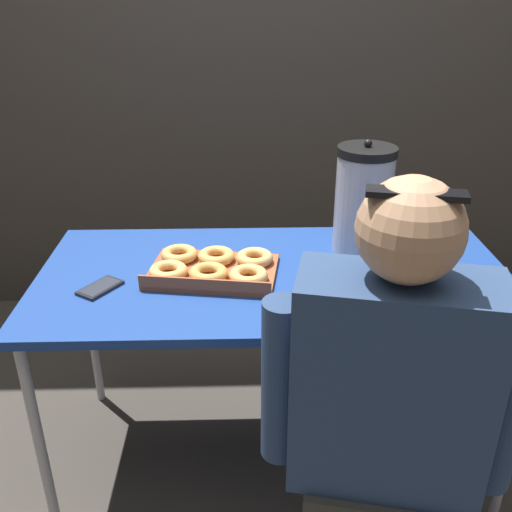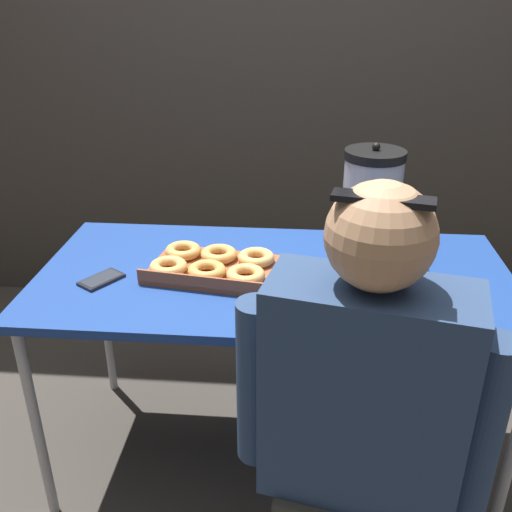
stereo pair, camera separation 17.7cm
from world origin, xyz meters
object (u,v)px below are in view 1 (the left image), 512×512
(donut_box, at_px, (213,268))
(cell_phone, at_px, (100,288))
(person_seated, at_px, (383,440))
(coffee_urn, at_px, (363,200))

(donut_box, bearing_deg, cell_phone, -156.71)
(cell_phone, relative_size, person_seated, 0.12)
(donut_box, relative_size, cell_phone, 2.87)
(person_seated, bearing_deg, donut_box, -41.16)
(cell_phone, bearing_deg, person_seated, 1.49)
(coffee_urn, bearing_deg, cell_phone, -162.46)
(coffee_urn, bearing_deg, donut_box, -160.67)
(person_seated, bearing_deg, cell_phone, -20.28)
(coffee_urn, bearing_deg, person_seated, -95.59)
(coffee_urn, xyz_separation_m, person_seated, (-0.07, -0.75, -0.33))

